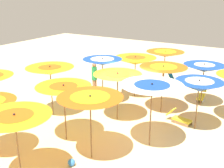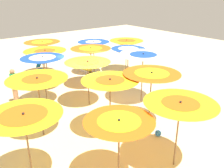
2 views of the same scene
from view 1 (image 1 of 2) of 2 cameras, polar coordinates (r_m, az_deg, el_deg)
The scene contains 18 objects.
ground at distance 13.12m, azimuth 1.76°, elevation -7.44°, with size 40.09×40.09×0.04m, color beige.
beach_umbrella_0 at distance 17.24m, azimuth 10.54°, elevation 5.89°, with size 2.24×2.24×2.28m.
beach_umbrella_1 at distance 15.55m, azimuth 4.67°, elevation 4.63°, with size 2.27×2.27×2.28m.
beach_umbrella_2 at distance 14.40m, azimuth -1.93°, elevation 4.44°, with size 2.00×2.00×2.45m.
beach_umbrella_3 at distance 13.34m, azimuth -12.24°, elevation 2.60°, with size 2.19×2.19×2.40m.
beach_umbrella_5 at distance 14.90m, azimuth 17.89°, elevation 3.02°, with size 2.05×2.05×2.22m.
beach_umbrella_6 at distance 13.57m, azimuth 10.18°, elevation 2.81°, with size 2.24×2.24×2.34m.
beach_umbrella_7 at distance 12.58m, azimuth 1.12°, elevation 1.38°, with size 2.15×2.15×2.23m.
beach_umbrella_8 at distance 10.91m, azimuth -9.62°, elevation -1.10°, with size 2.12×2.12×2.31m.
beach_umbrella_11 at distance 12.22m, azimuth 16.96°, elevation -0.35°, with size 1.97×1.97×2.21m.
beach_umbrella_12 at distance 10.38m, azimuth 7.96°, elevation -0.92°, with size 2.30×2.30×2.51m.
beach_umbrella_13 at distance 9.56m, azimuth -4.37°, elevation -3.53°, with size 2.23×2.23×2.37m.
beach_umbrella_14 at distance 8.85m, azimuth -18.83°, elevation -6.85°, with size 2.18×2.18×2.28m.
lounger_0 at distance 13.18m, azimuth 13.38°, elevation -6.75°, with size 1.21×0.59×0.61m.
lounger_1 at distance 18.25m, azimuth 10.86°, elevation 0.53°, with size 0.45×1.38×0.66m.
lounger_2 at distance 16.22m, azimuth 17.36°, elevation -2.29°, with size 0.48×1.31×0.59m.
beachgoer_0 at distance 16.12m, azimuth -3.53°, elevation 1.25°, with size 0.30×0.30×1.82m.
beach_ball at distance 10.11m, azimuth -8.08°, elevation -15.21°, with size 0.25×0.25×0.25m, color #337FE5.
Camera 1 is at (-5.75, 10.33, 5.68)m, focal length 45.85 mm.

